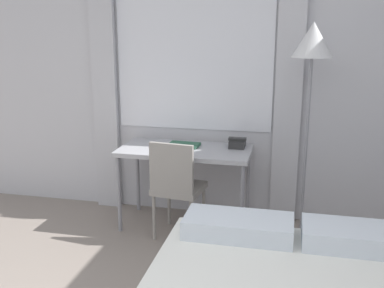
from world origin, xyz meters
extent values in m
cube|color=silver|center=(0.00, 2.82, 1.35)|extent=(4.94, 0.05, 2.70)
cube|color=white|center=(-0.13, 2.78, 1.60)|extent=(1.48, 0.01, 1.50)
cube|color=silver|center=(-1.01, 2.74, 1.30)|extent=(0.24, 0.06, 2.60)
cube|color=silver|center=(0.75, 2.74, 1.30)|extent=(0.24, 0.06, 2.60)
cube|color=#B2B2B7|center=(-0.13, 2.44, 0.72)|extent=(1.18, 0.59, 0.04)
cylinder|color=gray|center=(-0.68, 2.19, 0.35)|extent=(0.04, 0.04, 0.70)
cylinder|color=gray|center=(0.42, 2.19, 0.35)|extent=(0.04, 0.04, 0.70)
cylinder|color=gray|center=(-0.68, 2.69, 0.35)|extent=(0.04, 0.04, 0.70)
cylinder|color=gray|center=(0.42, 2.69, 0.35)|extent=(0.04, 0.04, 0.70)
cube|color=gray|center=(-0.14, 2.24, 0.43)|extent=(0.45, 0.45, 0.05)
cube|color=gray|center=(-0.16, 2.06, 0.67)|extent=(0.38, 0.08, 0.42)
cylinder|color=gray|center=(-0.33, 2.09, 0.20)|extent=(0.03, 0.03, 0.41)
cylinder|color=gray|center=(0.01, 2.05, 0.20)|extent=(0.03, 0.03, 0.41)
cylinder|color=gray|center=(-0.29, 2.43, 0.20)|extent=(0.03, 0.03, 0.41)
cylinder|color=gray|center=(0.05, 2.39, 0.20)|extent=(0.03, 0.03, 0.41)
cube|color=silver|center=(0.50, 1.23, 0.60)|extent=(0.67, 0.32, 0.12)
cube|color=silver|center=(1.21, 1.23, 0.60)|extent=(0.67, 0.32, 0.12)
cylinder|color=#4C4C51|center=(0.92, 2.40, 0.01)|extent=(0.26, 0.26, 0.03)
cylinder|color=gray|center=(0.92, 2.40, 0.80)|extent=(0.02, 0.02, 1.54)
cone|color=silver|center=(0.92, 2.40, 1.70)|extent=(0.33, 0.33, 0.28)
cube|color=#2D2D2D|center=(0.32, 2.58, 0.78)|extent=(0.14, 0.19, 0.06)
cube|color=#2D2D2D|center=(0.32, 2.58, 0.82)|extent=(0.16, 0.06, 0.02)
cube|color=#33664C|center=(-0.16, 2.51, 0.76)|extent=(0.29, 0.20, 0.02)
cube|color=white|center=(-0.16, 2.51, 0.76)|extent=(0.27, 0.18, 0.01)
camera|label=1|loc=(0.78, -1.34, 1.79)|focal=42.00mm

